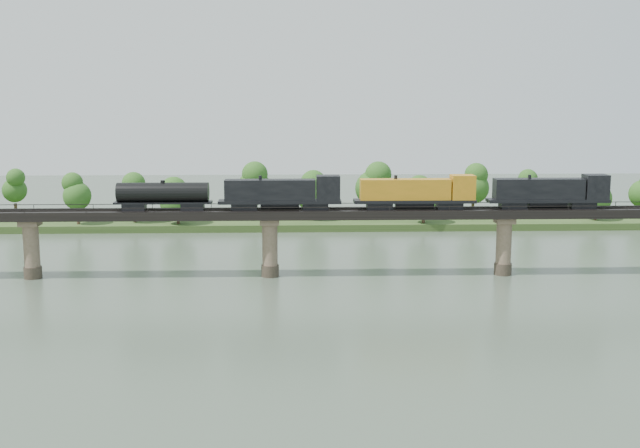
{
  "coord_description": "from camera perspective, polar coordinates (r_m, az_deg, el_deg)",
  "views": [
    {
      "loc": [
        3.96,
        -103.53,
        31.09
      ],
      "look_at": [
        8.51,
        30.0,
        9.0
      ],
      "focal_mm": 45.0,
      "sensor_mm": 36.0,
      "label": 1
    }
  ],
  "objects": [
    {
      "name": "far_treeline",
      "position": [
        185.79,
        -5.7,
        2.46
      ],
      "size": [
        289.06,
        17.54,
        13.6
      ],
      "color": "#382619",
      "rests_on": "far_bank"
    },
    {
      "name": "far_bank",
      "position": [
        190.99,
        -3.11,
        0.25
      ],
      "size": [
        300.0,
        24.0,
        1.6
      ],
      "primitive_type": "cube",
      "color": "#2D451B",
      "rests_on": "ground"
    },
    {
      "name": "bridge_superstructure",
      "position": [
        134.98,
        -3.61,
        1.15
      ],
      "size": [
        220.0,
        4.9,
        0.75
      ],
      "color": "black",
      "rests_on": "bridge"
    },
    {
      "name": "ground",
      "position": [
        108.17,
        -4.0,
        -7.34
      ],
      "size": [
        400.0,
        400.0,
        0.0
      ],
      "primitive_type": "plane",
      "color": "#394838",
      "rests_on": "ground"
    },
    {
      "name": "freight_train",
      "position": [
        135.23,
        3.64,
        2.21
      ],
      "size": [
        83.37,
        3.25,
        5.74
      ],
      "color": "black",
      "rests_on": "bridge"
    },
    {
      "name": "bridge",
      "position": [
        136.03,
        -3.58,
        -1.49
      ],
      "size": [
        236.0,
        30.0,
        11.5
      ],
      "color": "#473A2D",
      "rests_on": "ground"
    }
  ]
}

